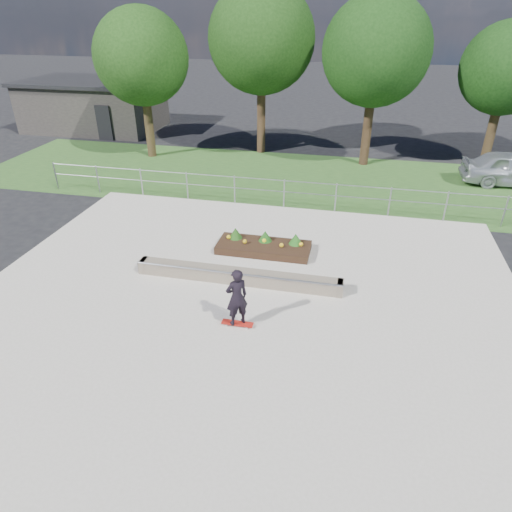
# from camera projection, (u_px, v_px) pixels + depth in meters

# --- Properties ---
(ground) EXTENTS (120.00, 120.00, 0.00)m
(ground) POSITION_uv_depth(u_px,v_px,m) (236.00, 320.00, 11.70)
(ground) COLOR black
(ground) RESTS_ON ground
(grass_verge) EXTENTS (30.00, 8.00, 0.02)m
(grass_verge) POSITION_uv_depth(u_px,v_px,m) (296.00, 179.00, 21.09)
(grass_verge) COLOR #2A4E1F
(grass_verge) RESTS_ON ground
(concrete_slab) EXTENTS (15.00, 15.00, 0.06)m
(concrete_slab) POSITION_uv_depth(u_px,v_px,m) (236.00, 319.00, 11.69)
(concrete_slab) COLOR #AFA89B
(concrete_slab) RESTS_ON ground
(fence) EXTENTS (20.06, 0.06, 1.20)m
(fence) POSITION_uv_depth(u_px,v_px,m) (284.00, 190.00, 17.73)
(fence) COLOR gray
(fence) RESTS_ON ground
(building) EXTENTS (8.40, 5.40, 3.00)m
(building) POSITION_uv_depth(u_px,v_px,m) (94.00, 104.00, 28.98)
(building) COLOR #2B2826
(building) RESTS_ON ground
(tree_far_left) EXTENTS (4.55, 4.55, 7.15)m
(tree_far_left) POSITION_uv_depth(u_px,v_px,m) (141.00, 57.00, 21.96)
(tree_far_left) COLOR #332414
(tree_far_left) RESTS_ON ground
(tree_mid_left) EXTENTS (5.25, 5.25, 8.25)m
(tree_mid_left) POSITION_uv_depth(u_px,v_px,m) (262.00, 39.00, 22.27)
(tree_mid_left) COLOR #301E13
(tree_mid_left) RESTS_ON ground
(tree_mid_right) EXTENTS (4.90, 4.90, 7.70)m
(tree_mid_right) POSITION_uv_depth(u_px,v_px,m) (376.00, 52.00, 20.56)
(tree_mid_right) COLOR black
(tree_mid_right) RESTS_ON ground
(tree_far_right) EXTENTS (4.20, 4.20, 6.60)m
(tree_far_right) POSITION_uv_depth(u_px,v_px,m) (507.00, 69.00, 21.07)
(tree_far_right) COLOR #312113
(tree_far_right) RESTS_ON ground
(grind_ledge) EXTENTS (6.00, 0.44, 0.43)m
(grind_ledge) POSITION_uv_depth(u_px,v_px,m) (238.00, 276.00, 13.09)
(grind_ledge) COLOR #65594B
(grind_ledge) RESTS_ON concrete_slab
(planter_bed) EXTENTS (3.00, 1.20, 0.61)m
(planter_bed) POSITION_uv_depth(u_px,v_px,m) (264.00, 245.00, 14.80)
(planter_bed) COLOR black
(planter_bed) RESTS_ON concrete_slab
(skateboarder) EXTENTS (0.80, 0.63, 1.62)m
(skateboarder) POSITION_uv_depth(u_px,v_px,m) (237.00, 298.00, 11.00)
(skateboarder) COLOR silver
(skateboarder) RESTS_ON concrete_slab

